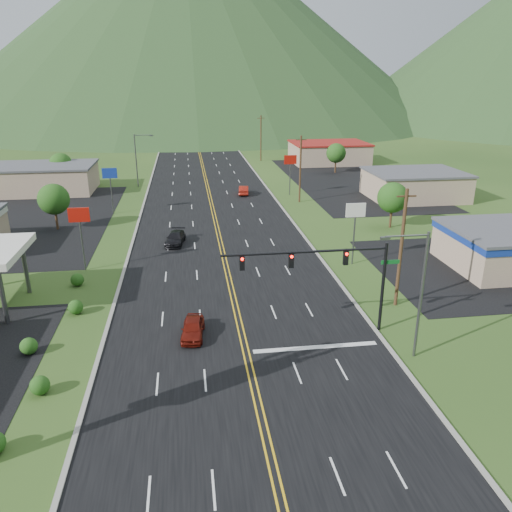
{
  "coord_description": "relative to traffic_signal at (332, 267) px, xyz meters",
  "views": [
    {
      "loc": [
        -3.57,
        -18.36,
        18.31
      ],
      "look_at": [
        1.74,
        19.38,
        4.5
      ],
      "focal_mm": 35.0,
      "sensor_mm": 36.0,
      "label": 1
    }
  ],
  "objects": [
    {
      "name": "pole_sign_west_a",
      "position": [
        -20.48,
        16.0,
        -0.28
      ],
      "size": [
        2.0,
        0.18,
        6.4
      ],
      "color": "#59595E",
      "rests_on": "ground"
    },
    {
      "name": "utility_pole_a",
      "position": [
        7.02,
        4.0,
        -0.2
      ],
      "size": [
        1.6,
        0.28,
        10.0
      ],
      "color": "#382314",
      "rests_on": "ground"
    },
    {
      "name": "pole_sign_east_a",
      "position": [
        6.52,
        14.0,
        -0.28
      ],
      "size": [
        2.0,
        0.18,
        6.4
      ],
      "color": "#59595E",
      "rests_on": "ground"
    },
    {
      "name": "streetlight_west",
      "position": [
        -18.16,
        56.0,
        -0.15
      ],
      "size": [
        3.28,
        0.25,
        9.0
      ],
      "color": "#59595E",
      "rests_on": "ground"
    },
    {
      "name": "curb_west",
      "position": [
        -16.63,
        -14.0,
        -5.33
      ],
      "size": [
        0.3,
        460.0,
        0.14
      ],
      "primitive_type": "cube",
      "color": "gray",
      "rests_on": "ground"
    },
    {
      "name": "building_east_far",
      "position": [
        21.52,
        76.0,
        -3.07
      ],
      "size": [
        16.4,
        12.4,
        4.5
      ],
      "color": "gray",
      "rests_on": "ground"
    },
    {
      "name": "car_red_near",
      "position": [
        -10.11,
        0.83,
        -4.65
      ],
      "size": [
        2.01,
        4.11,
        1.35
      ],
      "primitive_type": "imported",
      "rotation": [
        0.0,
        0.0,
        -0.11
      ],
      "color": "#64130B",
      "rests_on": "ground"
    },
    {
      "name": "utility_pole_c",
      "position": [
        7.02,
        81.0,
        -0.2
      ],
      "size": [
        1.6,
        0.28,
        10.0
      ],
      "color": "#382314",
      "rests_on": "ground"
    },
    {
      "name": "tree_east_a",
      "position": [
        15.52,
        26.0,
        -1.44
      ],
      "size": [
        3.84,
        3.84,
        5.82
      ],
      "color": "#382314",
      "rests_on": "ground"
    },
    {
      "name": "car_dark_mid",
      "position": [
        -11.63,
        22.96,
        -4.65
      ],
      "size": [
        2.61,
        4.9,
        1.35
      ],
      "primitive_type": "imported",
      "rotation": [
        0.0,
        0.0,
        -0.16
      ],
      "color": "black",
      "rests_on": "ground"
    },
    {
      "name": "curb_east",
      "position": [
        3.67,
        -14.0,
        -5.33
      ],
      "size": [
        0.3,
        460.0,
        0.14
      ],
      "primitive_type": "cube",
      "color": "gray",
      "rests_on": "ground"
    },
    {
      "name": "pole_sign_west_b",
      "position": [
        -20.48,
        38.0,
        -0.28
      ],
      "size": [
        2.0,
        0.18,
        6.4
      ],
      "color": "#59595E",
      "rests_on": "ground"
    },
    {
      "name": "traffic_signal",
      "position": [
        0.0,
        0.0,
        0.0
      ],
      "size": [
        13.1,
        0.43,
        7.0
      ],
      "color": "black",
      "rests_on": "ground"
    },
    {
      "name": "utility_pole_b",
      "position": [
        7.02,
        41.0,
        -0.2
      ],
      "size": [
        1.6,
        0.28,
        10.0
      ],
      "color": "#382314",
      "rests_on": "ground"
    },
    {
      "name": "ground",
      "position": [
        -6.48,
        -14.0,
        -5.33
      ],
      "size": [
        500.0,
        500.0,
        0.0
      ],
      "primitive_type": "plane",
      "color": "#243F16",
      "rests_on": "ground"
    },
    {
      "name": "tree_east_b",
      "position": [
        19.52,
        64.0,
        -1.44
      ],
      "size": [
        3.84,
        3.84,
        5.82
      ],
      "color": "#382314",
      "rests_on": "ground"
    },
    {
      "name": "road",
      "position": [
        -6.48,
        -14.0,
        -5.33
      ],
      "size": [
        20.0,
        460.0,
        0.04
      ],
      "primitive_type": "cube",
      "color": "black",
      "rests_on": "ground"
    },
    {
      "name": "tree_west_b",
      "position": [
        -31.48,
        58.0,
        -1.44
      ],
      "size": [
        3.84,
        3.84,
        5.82
      ],
      "color": "#382314",
      "rests_on": "ground"
    },
    {
      "name": "tree_west_a",
      "position": [
        -26.48,
        31.0,
        -1.44
      ],
      "size": [
        3.84,
        3.84,
        5.82
      ],
      "color": "#382314",
      "rests_on": "ground"
    },
    {
      "name": "car_red_far",
      "position": [
        -0.88,
        47.25,
        -4.62
      ],
      "size": [
        2.04,
        4.47,
        1.42
      ],
      "primitive_type": "imported",
      "rotation": [
        0.0,
        0.0,
        3.01
      ],
      "color": "maroon",
      "rests_on": "ground"
    },
    {
      "name": "pole_sign_east_b",
      "position": [
        6.52,
        46.0,
        -0.28
      ],
      "size": [
        2.0,
        0.18,
        6.4
      ],
      "color": "#59595E",
      "rests_on": "ground"
    },
    {
      "name": "streetlight_east",
      "position": [
        4.7,
        -4.0,
        -0.15
      ],
      "size": [
        3.28,
        0.25,
        9.0
      ],
      "color": "#59595E",
      "rests_on": "ground"
    },
    {
      "name": "mountain_n",
      "position": [
        -6.48,
        206.0,
        37.17
      ],
      "size": [
        220.0,
        220.0,
        85.0
      ],
      "primitive_type": "cone",
      "color": "#21401D",
      "rests_on": "ground"
    },
    {
      "name": "building_east_mid",
      "position": [
        25.52,
        41.0,
        -3.17
      ],
      "size": [
        14.4,
        11.4,
        4.3
      ],
      "color": "gray",
      "rests_on": "ground"
    },
    {
      "name": "building_west_far",
      "position": [
        -34.48,
        54.0,
        -3.07
      ],
      "size": [
        18.4,
        11.4,
        4.5
      ],
      "color": "gray",
      "rests_on": "ground"
    },
    {
      "name": "utility_pole_d",
      "position": [
        7.02,
        121.0,
        -0.2
      ],
      "size": [
        1.6,
        0.28,
        10.0
      ],
      "color": "#382314",
      "rests_on": "ground"
    }
  ]
}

